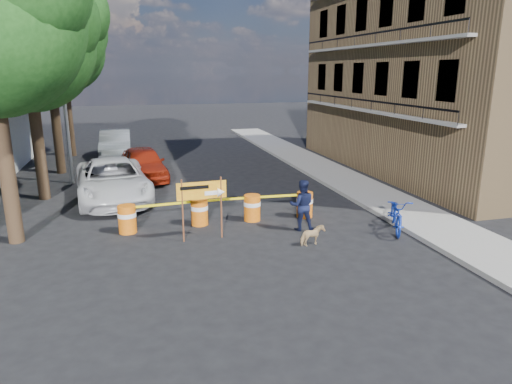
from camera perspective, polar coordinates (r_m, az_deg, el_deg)
ground at (r=13.73m, az=-0.60°, el=-6.46°), size 120.00×120.00×0.00m
sidewalk_east at (r=21.23m, az=11.58°, el=1.17°), size 2.40×40.00×0.15m
apartment_building at (r=25.45m, az=22.43°, el=16.08°), size 8.00×16.00×12.00m
tree_mid_a at (r=19.72m, az=-26.64°, el=16.32°), size 5.25×5.00×8.68m
tree_mid_b at (r=24.69m, az=-24.59°, el=17.60°), size 5.67×5.40×9.62m
tree_far at (r=29.61m, az=-23.00°, el=16.12°), size 5.04×4.80×8.84m
streetlamp at (r=22.05m, az=-22.84°, el=12.14°), size 1.25×0.18×8.00m
barrel_far_left at (r=15.04m, az=-15.81°, el=-3.20°), size 0.58×0.58×0.90m
barrel_mid_left at (r=15.33m, az=-7.09°, el=-2.40°), size 0.58×0.58×0.90m
barrel_mid_right at (r=15.65m, az=-0.48°, el=-1.92°), size 0.58×0.58×0.90m
barrel_far_right at (r=16.11m, az=6.10°, el=-1.52°), size 0.58×0.58×0.90m
detour_sign at (r=13.73m, az=-5.97°, el=-0.31°), size 1.50×0.29×1.93m
pedestrian at (r=14.70m, az=5.76°, el=-1.64°), size 0.94×0.82×1.67m
bicycle at (r=15.18m, az=17.31°, el=-0.78°), size 1.16×1.34×2.15m
dog at (r=13.58m, az=7.06°, el=-5.43°), size 0.79×0.51×0.61m
suv_white at (r=18.97m, az=-17.48°, el=1.41°), size 3.25×6.01×1.60m
sedan_red at (r=22.26m, az=-13.91°, el=3.49°), size 2.36×4.69×1.53m
sedan_silver at (r=28.28m, az=-17.15°, el=5.71°), size 1.71×4.91×1.62m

